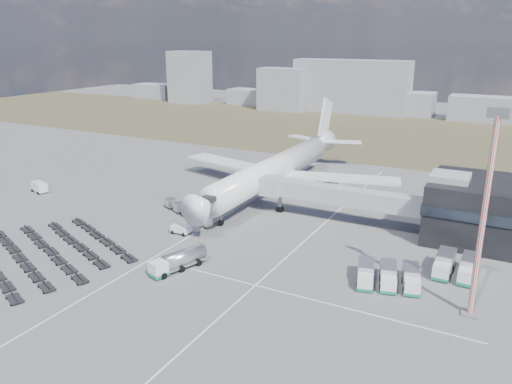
% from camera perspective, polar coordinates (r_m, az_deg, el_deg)
% --- Properties ---
extents(ground, '(420.00, 420.00, 0.00)m').
position_cam_1_polar(ground, '(82.83, -7.30, -5.80)').
color(ground, '#565659').
rests_on(ground, ground).
extents(grass_strip, '(420.00, 90.00, 0.01)m').
position_cam_1_polar(grass_strip, '(180.45, 13.22, 6.58)').
color(grass_strip, '#48472B').
rests_on(grass_strip, ground).
extents(lane_markings, '(47.12, 110.00, 0.01)m').
position_cam_1_polar(lane_markings, '(80.41, -0.32, -6.38)').
color(lane_markings, silver).
rests_on(lane_markings, ground).
extents(jet_bridge, '(30.30, 3.80, 7.05)m').
position_cam_1_polar(jet_bridge, '(91.30, 8.27, -0.23)').
color(jet_bridge, '#939399').
rests_on(jet_bridge, ground).
extents(airliner, '(51.59, 64.53, 17.62)m').
position_cam_1_polar(airliner, '(107.69, 2.49, 2.78)').
color(airliner, white).
rests_on(airliner, ground).
extents(skyline, '(275.18, 22.79, 25.36)m').
position_cam_1_polar(skyline, '(221.09, 15.99, 10.47)').
color(skyline, gray).
rests_on(skyline, ground).
extents(fuel_tanker, '(4.93, 9.16, 2.88)m').
position_cam_1_polar(fuel_tanker, '(73.51, -8.89, -7.75)').
color(fuel_tanker, white).
rests_on(fuel_tanker, ground).
extents(pushback_tug, '(3.32, 1.87, 1.49)m').
position_cam_1_polar(pushback_tug, '(86.61, -8.55, -4.26)').
color(pushback_tug, white).
rests_on(pushback_tug, ground).
extents(utility_van, '(4.61, 3.03, 2.27)m').
position_cam_1_polar(utility_van, '(117.65, -23.52, 0.49)').
color(utility_van, white).
rests_on(utility_van, ground).
extents(catering_truck, '(3.45, 5.94, 2.56)m').
position_cam_1_polar(catering_truck, '(110.56, 8.64, 0.85)').
color(catering_truck, white).
rests_on(catering_truck, ground).
extents(service_trucks_near, '(9.42, 8.02, 2.47)m').
position_cam_1_polar(service_trucks_near, '(70.82, 14.87, -9.26)').
color(service_trucks_near, white).
rests_on(service_trucks_near, ground).
extents(service_trucks_far, '(5.70, 6.78, 2.69)m').
position_cam_1_polar(service_trucks_far, '(76.33, 21.94, -7.88)').
color(service_trucks_far, white).
rests_on(service_trucks_far, ground).
extents(uld_row, '(15.03, 7.98, 1.73)m').
position_cam_1_polar(uld_row, '(94.09, -7.85, -2.26)').
color(uld_row, black).
rests_on(uld_row, ground).
extents(baggage_dollies, '(32.85, 30.94, 0.72)m').
position_cam_1_polar(baggage_dollies, '(84.60, -24.20, -6.49)').
color(baggage_dollies, black).
rests_on(baggage_dollies, ground).
extents(floodlight_mast, '(2.40, 1.94, 25.12)m').
position_cam_1_polar(floodlight_mast, '(62.75, 24.56, -2.66)').
color(floodlight_mast, '#A9261B').
rests_on(floodlight_mast, ground).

